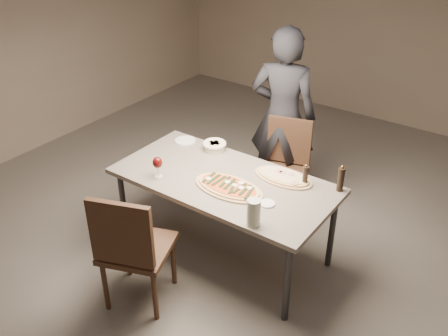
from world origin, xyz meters
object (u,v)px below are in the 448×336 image
Objects in this scene: dining_table at (224,185)px; carafe at (254,212)px; chair_far at (285,162)px; chair_near at (131,245)px; ham_pizza at (283,177)px; zucchini_pizza at (229,187)px; pepper_mill_left at (341,179)px; diner at (283,116)px; bread_basket at (214,145)px.

dining_table is 8.83× the size of carafe.
chair_near is at bearing 66.06° from chair_far.
zucchini_pizza is at bearing -106.12° from ham_pizza.
diner reaches higher than pepper_mill_left.
bread_basket is 0.12× the size of diner.
pepper_mill_left is (0.71, 0.48, 0.09)m from zucchini_pizza.
ham_pizza is at bearing 43.57° from chair_near.
chair_near is at bearing -81.89° from bread_basket.
ham_pizza is 2.38× the size of bread_basket.
chair_far reaches higher than dining_table.
zucchini_pizza is at bearing -146.04° from pepper_mill_left.
zucchini_pizza is 0.65× the size of chair_far.
zucchini_pizza reaches higher than dining_table.
bread_basket is at bearing 135.23° from dining_table.
pepper_mill_left is at bearing 125.58° from diner.
bread_basket reaches higher than dining_table.
carafe is (0.88, -0.73, 0.06)m from bread_basket.
chair_far is at bearing 60.96° from chair_near.
dining_table is 0.67m from carafe.
bread_basket is at bearing 111.42° from zucchini_pizza.
bread_basket is at bearing 140.16° from carafe.
chair_near is (0.18, -1.25, -0.22)m from bread_basket.
ham_pizza is at bearing -5.73° from bread_basket.
dining_table is at bearing 114.82° from zucchini_pizza.
carafe is at bearing 15.59° from chair_near.
zucchini_pizza is 0.59× the size of chair_near.
dining_table is 1.77× the size of chair_near.
zucchini_pizza is 2.95× the size of carafe.
pepper_mill_left is at bearing 68.01° from carafe.
bread_basket is at bearing -178.79° from pepper_mill_left.
chair_far is at bearing 135.87° from ham_pizza.
bread_basket is 1.15m from carafe.
pepper_mill_left is at bearing 31.87° from ham_pizza.
diner is (-0.47, 0.81, 0.11)m from ham_pizza.
dining_table is at bearing 69.15° from chair_far.
pepper_mill_left is 0.82m from carafe.
bread_basket is 1.04× the size of carafe.
ham_pizza is 0.54× the size of chair_far.
chair_near is at bearing 70.67° from diner.
chair_near reaches higher than dining_table.
ham_pizza is 0.46m from pepper_mill_left.
chair_far is (-0.44, 1.27, -0.33)m from carafe.
ham_pizza is 2.47× the size of carafe.
pepper_mill_left is at bearing 9.11° from zucchini_pizza.
chair_far is (0.08, 0.89, -0.17)m from dining_table.
zucchini_pizza is at bearing 83.10° from diner.
pepper_mill_left is 0.22× the size of chair_near.
diner reaches higher than zucchini_pizza.
chair_near is (-1.01, -1.28, -0.28)m from pepper_mill_left.
bread_basket is 0.23× the size of chair_far.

